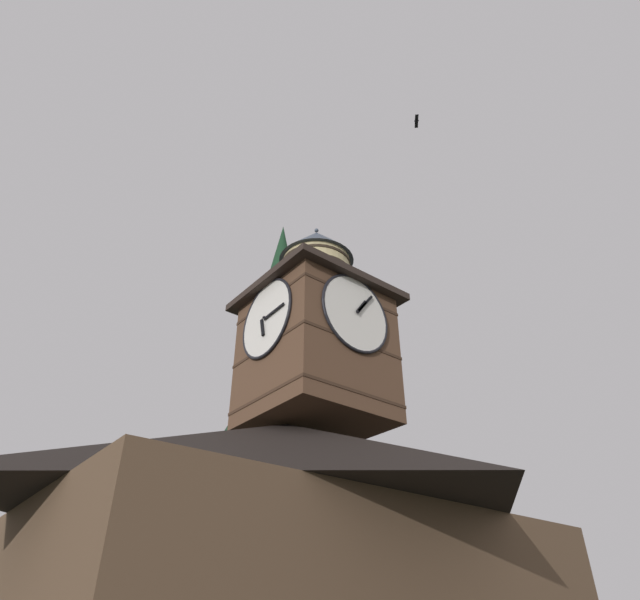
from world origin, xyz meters
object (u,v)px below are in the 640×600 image
object	(u,v)px
building_main	(282,544)
clock_tower	(316,334)
moon	(228,469)
pine_tree_behind	(273,454)
flying_bird_high	(417,121)

from	to	relation	value
building_main	clock_tower	bearing A→B (deg)	160.46
clock_tower	moon	world-z (taller)	clock_tower
building_main	pine_tree_behind	xyz separation A→B (m)	(-2.57, -4.61, 3.97)
building_main	flying_bird_high	bearing A→B (deg)	123.77
building_main	clock_tower	xyz separation A→B (m)	(-0.89, 0.31, 6.69)
building_main	moon	bearing A→B (deg)	-115.68
pine_tree_behind	moon	bearing A→B (deg)	-114.92
clock_tower	pine_tree_behind	xyz separation A→B (m)	(-1.69, -4.92, -2.72)
clock_tower	pine_tree_behind	bearing A→B (deg)	-108.92
building_main	pine_tree_behind	distance (m)	6.60
clock_tower	moon	distance (m)	29.63
clock_tower	flying_bird_high	world-z (taller)	flying_bird_high
pine_tree_behind	flying_bird_high	distance (m)	14.53
building_main	moon	xyz separation A→B (m)	(-12.81, -26.65, 9.63)
clock_tower	pine_tree_behind	distance (m)	5.87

